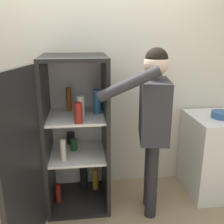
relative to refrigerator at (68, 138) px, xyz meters
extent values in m
cube|color=silver|center=(0.30, 0.46, 0.50)|extent=(7.00, 0.06, 2.55)
cube|color=black|center=(0.09, 0.08, -0.76)|extent=(0.62, 0.65, 0.04)
cube|color=black|center=(0.09, 0.08, 0.77)|extent=(0.62, 0.65, 0.04)
cube|color=white|center=(0.09, 0.39, 0.01)|extent=(0.62, 0.03, 1.50)
cube|color=black|center=(-0.21, 0.08, 0.01)|extent=(0.03, 0.65, 1.50)
cube|color=black|center=(0.38, 0.08, 0.01)|extent=(0.04, 0.65, 1.50)
cube|color=white|center=(0.09, 0.08, -0.21)|extent=(0.55, 0.58, 0.02)
cube|color=white|center=(0.09, 0.08, 0.20)|extent=(0.55, 0.58, 0.02)
cube|color=black|center=(-0.33, -0.54, 0.01)|extent=(0.22, 0.61, 1.50)
cylinder|color=#1E5123|center=(0.05, 0.13, -0.14)|extent=(0.07, 0.07, 0.12)
cylinder|color=teal|center=(0.31, 0.12, 0.33)|extent=(0.08, 0.08, 0.25)
cylinder|color=#9E4C19|center=(0.02, 0.24, 0.33)|extent=(0.05, 0.05, 0.25)
cylinder|color=beige|center=(-0.05, -0.09, -0.09)|extent=(0.06, 0.06, 0.22)
cylinder|color=#B78C1E|center=(0.27, 0.22, -0.62)|extent=(0.07, 0.07, 0.24)
cylinder|color=beige|center=(0.14, 0.00, 0.31)|extent=(0.08, 0.08, 0.21)
cylinder|color=maroon|center=(-0.13, 0.02, -0.64)|extent=(0.06, 0.06, 0.21)
cylinder|color=maroon|center=(0.11, -0.17, 0.30)|extent=(0.08, 0.08, 0.19)
cylinder|color=black|center=(0.14, 0.28, -0.62)|extent=(0.09, 0.09, 0.24)
cylinder|color=black|center=(0.01, 0.31, -0.13)|extent=(0.09, 0.09, 0.13)
cylinder|color=#262628|center=(0.80, -0.27, -0.38)|extent=(0.12, 0.12, 0.80)
cylinder|color=#262628|center=(0.83, -0.09, -0.38)|extent=(0.12, 0.12, 0.80)
cube|color=#2D2D33|center=(0.81, -0.18, 0.31)|extent=(0.32, 0.49, 0.57)
sphere|color=beige|center=(0.81, -0.18, 0.74)|extent=(0.22, 0.22, 0.22)
sphere|color=black|center=(0.81, -0.18, 0.78)|extent=(0.20, 0.20, 0.20)
cylinder|color=#2D2D33|center=(0.53, -0.38, 0.60)|extent=(0.53, 0.18, 0.31)
cylinder|color=#2D2D33|center=(0.85, 0.07, 0.28)|extent=(0.09, 0.09, 0.54)
cube|color=white|center=(1.59, 0.09, -0.32)|extent=(0.55, 0.64, 0.91)
cylinder|color=#335B8E|center=(1.62, 0.04, 0.16)|extent=(0.21, 0.21, 0.07)
camera|label=1|loc=(0.15, -2.44, 1.01)|focal=42.00mm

